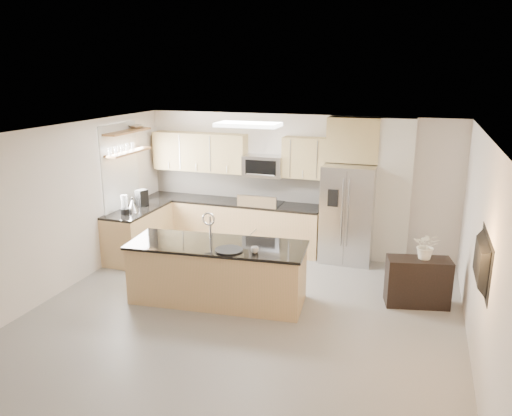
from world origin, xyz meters
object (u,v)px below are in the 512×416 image
(refrigerator, at_px, (348,213))
(bowl, at_px, (136,126))
(credenza, at_px, (418,282))
(blender, at_px, (125,206))
(microwave, at_px, (264,166))
(kettle, at_px, (132,206))
(range, at_px, (261,226))
(cup, at_px, (255,250))
(platter, at_px, (229,250))
(island, at_px, (218,272))
(television, at_px, (477,261))
(flower_vase, at_px, (427,239))
(coffee_maker, at_px, (142,198))

(refrigerator, bearing_deg, bowl, -171.22)
(credenza, bearing_deg, blender, 166.41)
(microwave, bearing_deg, blender, -142.63)
(blender, xyz_separation_m, kettle, (0.05, 0.17, -0.03))
(refrigerator, bearing_deg, microwave, 174.14)
(refrigerator, height_order, kettle, refrigerator)
(range, bearing_deg, cup, -74.16)
(bowl, bearing_deg, cup, -32.54)
(platter, distance_m, bowl, 3.55)
(range, xyz_separation_m, microwave, (0.00, 0.12, 1.16))
(kettle, relative_size, bowl, 0.74)
(credenza, relative_size, kettle, 3.37)
(island, xyz_separation_m, cup, (0.65, -0.18, 0.50))
(refrigerator, relative_size, blender, 5.08)
(range, xyz_separation_m, refrigerator, (1.66, -0.05, 0.42))
(kettle, height_order, television, television)
(island, xyz_separation_m, flower_vase, (2.94, 0.84, 0.57))
(island, height_order, platter, island)
(blender, bearing_deg, flower_vase, -0.80)
(island, bearing_deg, cup, -20.80)
(blender, bearing_deg, platter, -24.90)
(refrigerator, xyz_separation_m, kettle, (-3.68, -1.24, 0.15))
(refrigerator, bearing_deg, television, -58.96)
(blender, bearing_deg, credenza, -1.20)
(blender, bearing_deg, range, 35.14)
(refrigerator, xyz_separation_m, island, (-1.59, -2.32, -0.43))
(blender, bearing_deg, microwave, 37.37)
(television, bearing_deg, microwave, 47.25)
(island, distance_m, television, 3.63)
(flower_vase, bearing_deg, kettle, 177.27)
(microwave, height_order, blender, microwave)
(credenza, bearing_deg, television, -82.14)
(platter, bearing_deg, microwave, 97.30)
(credenza, distance_m, platter, 2.84)
(platter, relative_size, kettle, 1.50)
(platter, bearing_deg, bowl, 143.31)
(island, bearing_deg, microwave, 86.31)
(cup, height_order, kettle, kettle)
(flower_vase, bearing_deg, television, -72.67)
(island, relative_size, cup, 24.06)
(blender, height_order, television, television)
(microwave, distance_m, cup, 2.85)
(refrigerator, relative_size, flower_vase, 2.94)
(range, bearing_deg, island, -88.25)
(credenza, height_order, blender, blender)
(refrigerator, relative_size, kettle, 6.60)
(credenza, relative_size, coffee_maker, 2.98)
(credenza, distance_m, television, 1.93)
(island, height_order, flower_vase, flower_vase)
(microwave, bearing_deg, refrigerator, -5.86)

